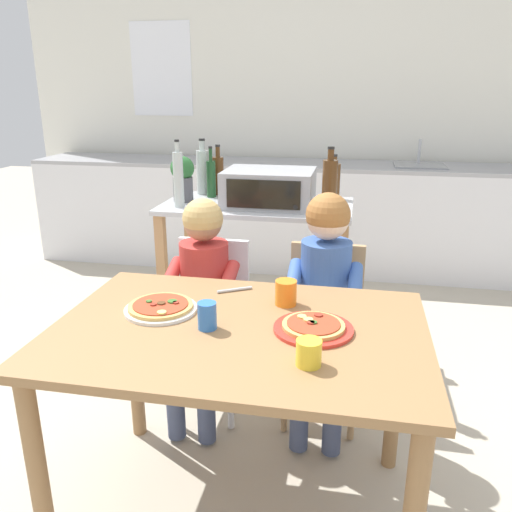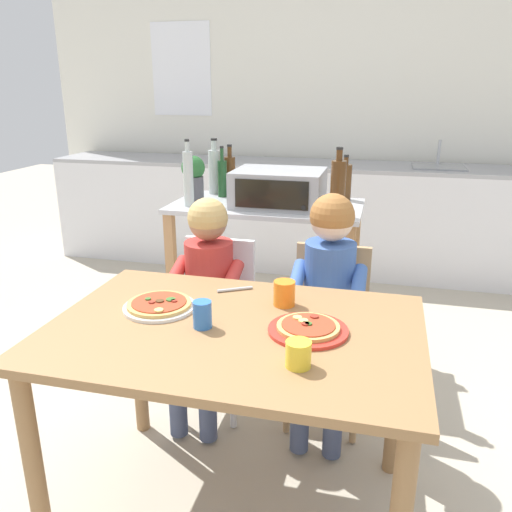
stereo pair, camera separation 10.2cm
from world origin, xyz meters
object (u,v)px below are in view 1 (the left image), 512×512
Objects in this scene: bottle_tall_green_wine at (329,187)px; bottle_brown_beer at (211,178)px; child_in_red_shirt at (201,288)px; serving_spoon at (235,290)px; bottle_slim_sauce at (178,179)px; dining_chair_right at (324,320)px; drinking_cup_orange at (286,293)px; bottle_clear_vinegar at (218,175)px; child_in_blue_striped_shirt at (324,288)px; pizza_plate_red_rimmed at (313,327)px; dining_table at (239,357)px; pizza_plate_white at (161,308)px; potted_herb_plant at (183,177)px; dining_chair_left at (210,313)px; drinking_cup_yellow at (309,353)px; bottle_squat_spirits at (203,171)px; drinking_cup_blue at (207,316)px; kitchen_island_cart at (257,255)px; bottle_dark_olive_oil at (334,181)px; toaster_oven at (269,188)px.

bottle_tall_green_wine is 0.77m from bottle_brown_beer.
child_in_red_shirt is 0.34m from serving_spoon.
dining_chair_right is (0.82, -0.39, -0.57)m from bottle_slim_sauce.
drinking_cup_orange is (-0.12, -0.48, 0.32)m from dining_chair_right.
child_in_red_shirt is at bearing -80.23° from bottle_clear_vinegar.
child_in_blue_striped_shirt is at bearing 40.26° from serving_spoon.
child_in_blue_striped_shirt reaches higher than pizza_plate_red_rimmed.
bottle_tall_green_wine is 0.88m from drinking_cup_orange.
dining_table is 4.82× the size of pizza_plate_white.
potted_herb_plant is 1.23m from pizza_plate_white.
child_in_blue_striped_shirt is 0.40m from drinking_cup_orange.
dining_table is 4.73× the size of pizza_plate_red_rimmed.
drinking_cup_yellow reaches higher than dining_chair_left.
bottle_squat_spirits is at bearing 118.90° from pizza_plate_red_rimmed.
bottle_clear_vinegar is 0.27m from potted_herb_plant.
drinking_cup_orange is at bearing -65.00° from bottle_clear_vinegar.
child_in_blue_striped_shirt is at bearing 60.72° from drinking_cup_blue.
bottle_clear_vinegar reaches higher than dining_table.
potted_herb_plant is 0.31× the size of dining_chair_left.
bottle_clear_vinegar is 1.42m from pizza_plate_white.
bottle_dark_olive_oil is at bearing 28.41° from kitchen_island_cart.
bottle_clear_vinegar is 0.36× the size of dining_chair_left.
drinking_cup_blue is (-0.32, -1.09, -0.23)m from bottle_tall_green_wine.
serving_spoon reaches higher than dining_table.
dining_table is 13.44× the size of drinking_cup_orange.
serving_spoon is at bearing -58.22° from bottle_slim_sauce.
bottle_clear_vinegar is 1.82m from drinking_cup_yellow.
drinking_cup_blue is 0.65× the size of serving_spoon.
dining_table is at bearing -81.85° from kitchen_island_cart.
drinking_cup_blue is at bearing -102.27° from bottle_dark_olive_oil.
toaster_oven is 0.37m from bottle_tall_green_wine.
child_in_red_shirt reaches higher than kitchen_island_cart.
toaster_oven is at bearing 95.01° from dining_table.
serving_spoon is (0.21, -0.25, 0.11)m from child_in_red_shirt.
dining_table is 0.76m from dining_chair_right.
bottle_dark_olive_oil reaches higher than dining_chair_right.
potted_herb_plant is 2.76× the size of drinking_cup_blue.
bottle_slim_sauce is (-0.39, -0.16, 0.45)m from kitchen_island_cart.
toaster_oven is at bearing -15.82° from kitchen_island_cart.
bottle_slim_sauce is 0.37m from bottle_squat_spirits.
toaster_oven is 1.83× the size of pizza_plate_red_rimmed.
bottle_clear_vinegar is at bearing 73.02° from bottle_slim_sauce.
bottle_clear_vinegar is 2.09× the size of serving_spoon.
drinking_cup_orange is at bearing 121.26° from pizza_plate_red_rimmed.
drinking_cup_yellow is at bearing -57.85° from dining_chair_left.
kitchen_island_cart is at bearing -29.93° from bottle_squat_spirits.
bottle_slim_sauce reaches higher than kitchen_island_cart.
pizza_plate_white is at bearing 153.63° from drinking_cup_yellow.
child_in_red_shirt is 3.95× the size of pizza_plate_red_rimmed.
dining_table is at bearing -98.79° from bottle_dark_olive_oil.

